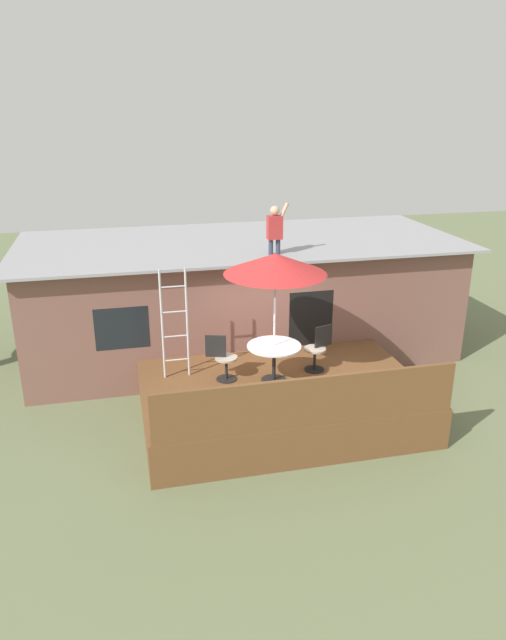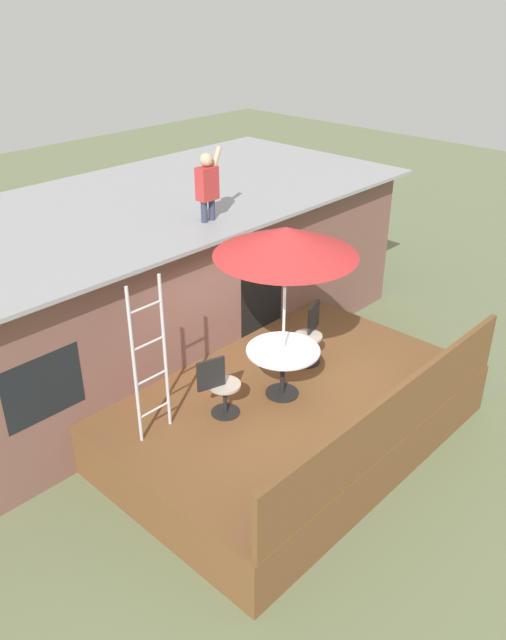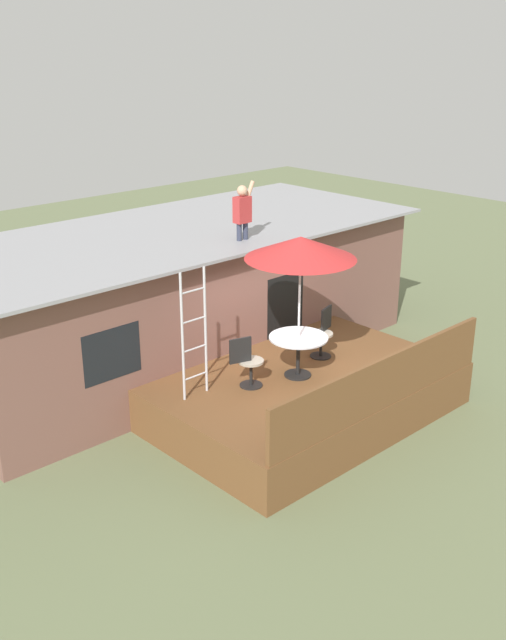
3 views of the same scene
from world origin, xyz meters
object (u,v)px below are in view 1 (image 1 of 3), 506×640
at_px(patio_table, 274,353).
at_px(patio_chair_left, 222,358).
at_px(step_ladder, 175,324).
at_px(patio_chair_right, 318,348).
at_px(patio_umbrella, 275,264).
at_px(person_figure, 275,227).

height_order(patio_table, patio_chair_left, patio_chair_left).
height_order(step_ladder, patio_chair_right, step_ladder).
bearing_deg(step_ladder, patio_table, -19.46).
height_order(patio_umbrella, patio_chair_left, patio_umbrella).
distance_m(patio_table, person_figure, 2.92).
xyz_separation_m(patio_umbrella, patio_chair_right, (1.00, 0.31, -1.89)).
distance_m(step_ladder, person_figure, 3.13).
xyz_separation_m(step_ladder, patio_chair_left, (0.85, -0.35, -0.64)).
bearing_deg(patio_chair_left, person_figure, 66.20).
distance_m(patio_umbrella, step_ladder, 2.29).
relative_size(step_ladder, person_figure, 1.98).
height_order(patio_umbrella, person_figure, person_figure).
bearing_deg(step_ladder, patio_umbrella, -19.46).
distance_m(patio_umbrella, patio_chair_left, 2.14).
bearing_deg(patio_umbrella, patio_chair_left, 163.14).
relative_size(patio_table, step_ladder, 0.47).
xyz_separation_m(patio_table, step_ladder, (-1.81, 0.64, 0.51)).
bearing_deg(patio_chair_left, patio_chair_right, 17.48).
relative_size(step_ladder, patio_chair_left, 2.39).
xyz_separation_m(patio_chair_left, patio_chair_right, (1.95, 0.02, 0.00)).
distance_m(person_figure, patio_chair_left, 3.15).
bearing_deg(patio_chair_left, patio_umbrella, 0.00).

